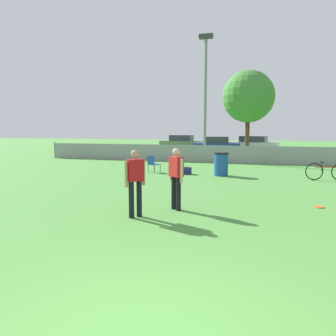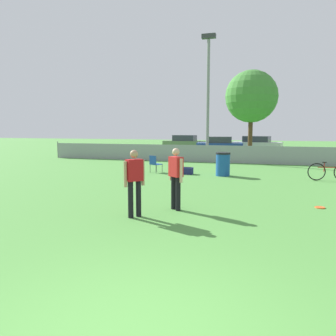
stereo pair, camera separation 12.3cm
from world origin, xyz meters
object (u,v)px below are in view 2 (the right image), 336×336
light_pole (208,87)px  bicycle_sideline (330,172)px  parked_car_olive (185,143)px  gear_bag_sideline (185,171)px  tree_near_pole (251,97)px  parked_car_silver (257,144)px  trash_bin (223,164)px  player_defender_red (176,175)px  frisbee_disc (320,207)px  folding_chair_sideline (155,163)px  player_thrower_red (134,179)px  parked_car_blue (220,145)px

light_pole → bicycle_sideline: 10.48m
parked_car_olive → gear_bag_sideline: bearing=-72.8°
tree_near_pole → parked_car_silver: 8.27m
trash_bin → gear_bag_sideline: bearing=178.6°
bicycle_sideline → gear_bag_sideline: bicycle_sideline is taller
player_defender_red → frisbee_disc: size_ratio=6.13×
tree_near_pole → folding_chair_sideline: 11.17m
light_pole → folding_chair_sideline: bearing=-101.0°
player_thrower_red → trash_bin: bearing=32.5°
light_pole → trash_bin: 8.32m
player_thrower_red → folding_chair_sideline: player_thrower_red is taller
folding_chair_sideline → gear_bag_sideline: size_ratio=1.20×
gear_bag_sideline → parked_car_blue: size_ratio=0.17×
player_thrower_red → tree_near_pole: bearing=34.8°
gear_bag_sideline → parked_car_olive: size_ratio=0.17×
player_defender_red → bicycle_sideline: size_ratio=0.94×
player_defender_red → gear_bag_sideline: 7.02m
light_pole → player_thrower_red: light_pole is taller
light_pole → tree_near_pole: size_ratio=1.30×
player_thrower_red → trash_bin: (1.02, 7.77, -0.40)m
folding_chair_sideline → trash_bin: trash_bin is taller
folding_chair_sideline → parked_car_olive: size_ratio=0.20×
parked_car_olive → player_defender_red: bearing=-73.4°
bicycle_sideline → player_defender_red: bearing=-135.1°
frisbee_disc → bicycle_sideline: bearing=79.1°
frisbee_disc → parked_car_silver: 22.67m
folding_chair_sideline → trash_bin: bearing=-154.0°
folding_chair_sideline → gear_bag_sideline: 1.59m
folding_chair_sideline → tree_near_pole: bearing=-84.8°
frisbee_disc → gear_bag_sideline: gear_bag_sideline is taller
light_pole → parked_car_silver: size_ratio=1.72×
player_thrower_red → parked_car_silver: size_ratio=0.34×
light_pole → trash_bin: (2.04, -6.81, -4.33)m
folding_chair_sideline → bicycle_sideline: (7.78, -0.17, -0.10)m
light_pole → player_defender_red: (1.76, -13.58, -3.93)m
player_defender_red → light_pole: bearing=135.9°
frisbee_disc → trash_bin: 6.40m
gear_bag_sideline → parked_car_blue: 14.17m
bicycle_sideline → parked_car_olive: size_ratio=0.41×
tree_near_pole → bicycle_sideline: bearing=-68.6°
folding_chair_sideline → gear_bag_sideline: (1.56, -0.03, -0.32)m
gear_bag_sideline → parked_car_olive: 17.45m
frisbee_disc → bicycle_sideline: bicycle_sideline is taller
trash_bin → parked_car_blue: bearing=99.3°
light_pole → trash_bin: light_pole is taller
player_thrower_red → parked_car_silver: player_thrower_red is taller
bicycle_sideline → folding_chair_sideline: bearing=168.9°
light_pole → player_thrower_red: 15.13m
folding_chair_sideline → parked_car_silver: (4.06, 17.04, 0.22)m
light_pole → parked_car_olive: (-4.22, 10.09, -4.15)m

